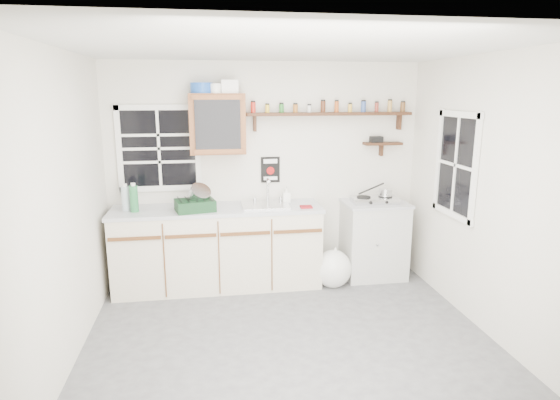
{
  "coord_description": "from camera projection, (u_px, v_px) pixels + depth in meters",
  "views": [
    {
      "loc": [
        -0.67,
        -3.75,
        2.16
      ],
      "look_at": [
        0.0,
        0.55,
        1.15
      ],
      "focal_mm": 30.0,
      "sensor_mm": 36.0,
      "label": 1
    }
  ],
  "objects": [
    {
      "name": "room",
      "position": [
        290.0,
        203.0,
        3.91
      ],
      "size": [
        3.64,
        3.24,
        2.54
      ],
      "color": "#4A4A4C",
      "rests_on": "ground"
    },
    {
      "name": "main_cabinet",
      "position": [
        218.0,
        247.0,
        5.25
      ],
      "size": [
        2.31,
        0.63,
        0.92
      ],
      "color": "beige",
      "rests_on": "floor"
    },
    {
      "name": "right_cabinet",
      "position": [
        374.0,
        239.0,
        5.56
      ],
      "size": [
        0.73,
        0.57,
        0.91
      ],
      "color": "#B5B5AE",
      "rests_on": "floor"
    },
    {
      "name": "sink",
      "position": [
        265.0,
        205.0,
        5.23
      ],
      "size": [
        0.52,
        0.44,
        0.29
      ],
      "color": "silver",
      "rests_on": "main_cabinet"
    },
    {
      "name": "upper_cabinet",
      "position": [
        217.0,
        124.0,
        5.09
      ],
      "size": [
        0.6,
        0.32,
        0.65
      ],
      "color": "brown",
      "rests_on": "wall_back"
    },
    {
      "name": "upper_cabinet_clutter",
      "position": [
        213.0,
        88.0,
        5.0
      ],
      "size": [
        0.51,
        0.24,
        0.14
      ],
      "color": "#1A4AA9",
      "rests_on": "upper_cabinet"
    },
    {
      "name": "spice_shelf",
      "position": [
        330.0,
        113.0,
        5.33
      ],
      "size": [
        1.91,
        0.18,
        0.35
      ],
      "color": "black",
      "rests_on": "wall_back"
    },
    {
      "name": "secondary_shelf",
      "position": [
        381.0,
        143.0,
        5.51
      ],
      "size": [
        0.45,
        0.16,
        0.24
      ],
      "color": "black",
      "rests_on": "wall_back"
    },
    {
      "name": "warning_sign",
      "position": [
        270.0,
        170.0,
        5.44
      ],
      "size": [
        0.22,
        0.02,
        0.3
      ],
      "color": "black",
      "rests_on": "wall_back"
    },
    {
      "name": "window_back",
      "position": [
        159.0,
        149.0,
        5.19
      ],
      "size": [
        0.93,
        0.03,
        0.98
      ],
      "color": "black",
      "rests_on": "wall_back"
    },
    {
      "name": "window_right",
      "position": [
        456.0,
        165.0,
        4.67
      ],
      "size": [
        0.03,
        0.78,
        1.08
      ],
      "color": "black",
      "rests_on": "wall_back"
    },
    {
      "name": "water_bottles",
      "position": [
        130.0,
        198.0,
        4.96
      ],
      "size": [
        0.18,
        0.15,
        0.31
      ],
      "color": "#A8BCC5",
      "rests_on": "main_cabinet"
    },
    {
      "name": "dish_rack",
      "position": [
        196.0,
        202.0,
        4.99
      ],
      "size": [
        0.46,
        0.38,
        0.3
      ],
      "rotation": [
        0.0,
        0.0,
        0.22
      ],
      "color": "black",
      "rests_on": "main_cabinet"
    },
    {
      "name": "soap_bottle",
      "position": [
        287.0,
        195.0,
        5.37
      ],
      "size": [
        0.09,
        0.09,
        0.18
      ],
      "primitive_type": "imported",
      "rotation": [
        0.0,
        0.0,
        -0.02
      ],
      "color": "white",
      "rests_on": "main_cabinet"
    },
    {
      "name": "rag",
      "position": [
        306.0,
        207.0,
        5.14
      ],
      "size": [
        0.13,
        0.11,
        0.02
      ],
      "primitive_type": "cube",
      "rotation": [
        0.0,
        0.0,
        -0.02
      ],
      "color": "maroon",
      "rests_on": "main_cabinet"
    },
    {
      "name": "hotplate",
      "position": [
        374.0,
        200.0,
        5.42
      ],
      "size": [
        0.55,
        0.32,
        0.08
      ],
      "rotation": [
        0.0,
        0.0,
        -0.08
      ],
      "color": "silver",
      "rests_on": "right_cabinet"
    },
    {
      "name": "saucepan",
      "position": [
        385.0,
        192.0,
        5.43
      ],
      "size": [
        0.37,
        0.19,
        0.16
      ],
      "rotation": [
        0.0,
        0.0,
        -0.22
      ],
      "color": "silver",
      "rests_on": "hotplate"
    },
    {
      "name": "trash_bag",
      "position": [
        333.0,
        268.0,
        5.31
      ],
      "size": [
        0.42,
        0.38,
        0.48
      ],
      "color": "white",
      "rests_on": "floor"
    }
  ]
}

